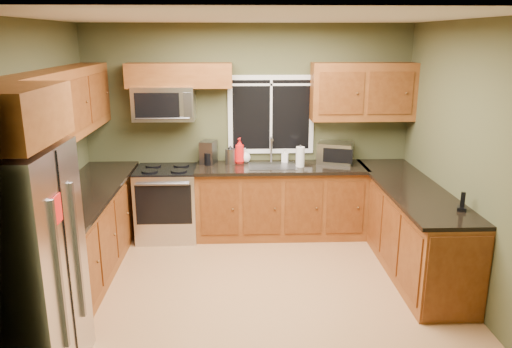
{
  "coord_description": "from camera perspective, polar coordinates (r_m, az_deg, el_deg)",
  "views": [
    {
      "loc": [
        -0.14,
        -4.66,
        2.54
      ],
      "look_at": [
        0.05,
        0.35,
        1.15
      ],
      "focal_mm": 35.0,
      "sensor_mm": 36.0,
      "label": 1
    }
  ],
  "objects": [
    {
      "name": "floor",
      "position": [
        5.3,
        -0.41,
        -13.1
      ],
      "size": [
        4.2,
        4.2,
        0.0
      ],
      "primitive_type": "plane",
      "color": "#A87749",
      "rests_on": "ground"
    },
    {
      "name": "ceiling",
      "position": [
        4.66,
        -0.47,
        17.48
      ],
      "size": [
        4.2,
        4.2,
        0.0
      ],
      "primitive_type": "plane",
      "rotation": [
        3.14,
        0.0,
        0.0
      ],
      "color": "white",
      "rests_on": "back_wall"
    },
    {
      "name": "back_wall",
      "position": [
        6.57,
        -0.92,
        5.06
      ],
      "size": [
        4.2,
        0.0,
        4.2
      ],
      "primitive_type": "plane",
      "rotation": [
        1.57,
        0.0,
        0.0
      ],
      "color": "#44472A",
      "rests_on": "ground"
    },
    {
      "name": "front_wall",
      "position": [
        3.1,
        0.58,
        -7.07
      ],
      "size": [
        4.2,
        0.0,
        4.2
      ],
      "primitive_type": "plane",
      "rotation": [
        -1.57,
        0.0,
        0.0
      ],
      "color": "#44472A",
      "rests_on": "ground"
    },
    {
      "name": "left_wall",
      "position": [
        5.19,
        -24.3,
        0.86
      ],
      "size": [
        0.0,
        3.6,
        3.6
      ],
      "primitive_type": "plane",
      "rotation": [
        1.57,
        0.0,
        1.57
      ],
      "color": "#44472A",
      "rests_on": "ground"
    },
    {
      "name": "right_wall",
      "position": [
        5.3,
        22.89,
        1.3
      ],
      "size": [
        0.0,
        3.6,
        3.6
      ],
      "primitive_type": "plane",
      "rotation": [
        1.57,
        0.0,
        -1.57
      ],
      "color": "#44472A",
      "rests_on": "ground"
    },
    {
      "name": "window",
      "position": [
        6.53,
        1.73,
        6.8
      ],
      "size": [
        1.12,
        0.03,
        1.02
      ],
      "color": "white",
      "rests_on": "back_wall"
    },
    {
      "name": "base_cabinets_left",
      "position": [
        5.78,
        -18.82,
        -6.55
      ],
      "size": [
        0.6,
        2.65,
        0.9
      ],
      "primitive_type": "cube",
      "color": "brown",
      "rests_on": "ground"
    },
    {
      "name": "countertop_left",
      "position": [
        5.62,
        -18.99,
        -2.11
      ],
      "size": [
        0.65,
        2.65,
        0.04
      ],
      "primitive_type": "cube",
      "color": "black",
      "rests_on": "base_cabinets_left"
    },
    {
      "name": "base_cabinets_back",
      "position": [
        6.52,
        2.83,
        -3.2
      ],
      "size": [
        2.17,
        0.6,
        0.9
      ],
      "primitive_type": "cube",
      "color": "brown",
      "rests_on": "ground"
    },
    {
      "name": "countertop_back",
      "position": [
        6.37,
        2.9,
        0.74
      ],
      "size": [
        2.17,
        0.65,
        0.04
      ],
      "primitive_type": "cube",
      "color": "black",
      "rests_on": "base_cabinets_back"
    },
    {
      "name": "base_cabinets_peninsula",
      "position": [
        5.93,
        17.18,
        -5.86
      ],
      "size": [
        0.6,
        2.52,
        0.9
      ],
      "color": "brown",
      "rests_on": "ground"
    },
    {
      "name": "countertop_peninsula",
      "position": [
        5.78,
        17.28,
        -1.5
      ],
      "size": [
        0.65,
        2.5,
        0.04
      ],
      "primitive_type": "cube",
      "color": "black",
      "rests_on": "base_cabinets_peninsula"
    },
    {
      "name": "upper_cabinets_left",
      "position": [
        5.48,
        -21.46,
        7.32
      ],
      "size": [
        0.33,
        2.65,
        0.72
      ],
      "primitive_type": "cube",
      "color": "brown",
      "rests_on": "left_wall"
    },
    {
      "name": "upper_cabinets_back_left",
      "position": [
        6.35,
        -8.75,
        11.08
      ],
      "size": [
        1.3,
        0.33,
        0.3
      ],
      "primitive_type": "cube",
      "color": "brown",
      "rests_on": "back_wall"
    },
    {
      "name": "upper_cabinets_back_right",
      "position": [
        6.52,
        12.1,
        9.18
      ],
      "size": [
        1.3,
        0.33,
        0.72
      ],
      "primitive_type": "cube",
      "color": "brown",
      "rests_on": "back_wall"
    },
    {
      "name": "refrigerator",
      "position": [
        4.06,
        -25.54,
        -9.9
      ],
      "size": [
        0.74,
        0.9,
        1.8
      ],
      "color": "#B7B7BC",
      "rests_on": "ground"
    },
    {
      "name": "range",
      "position": [
        6.53,
        -10.08,
        -3.24
      ],
      "size": [
        0.76,
        0.69,
        0.94
      ],
      "color": "#B7B7BC",
      "rests_on": "ground"
    },
    {
      "name": "microwave",
      "position": [
        6.38,
        -10.46,
        7.95
      ],
      "size": [
        0.76,
        0.41,
        0.42
      ],
      "color": "#B7B7BC",
      "rests_on": "back_wall"
    },
    {
      "name": "sink",
      "position": [
        6.37,
        1.86,
        1.05
      ],
      "size": [
        0.6,
        0.42,
        0.36
      ],
      "color": "slate",
      "rests_on": "countertop_back"
    },
    {
      "name": "toaster_oven",
      "position": [
        6.56,
        9.04,
        2.41
      ],
      "size": [
        0.52,
        0.46,
        0.27
      ],
      "color": "#B7B7BC",
      "rests_on": "countertop_back"
    },
    {
      "name": "coffee_maker",
      "position": [
        6.47,
        -5.45,
        2.39
      ],
      "size": [
        0.23,
        0.28,
        0.3
      ],
      "color": "slate",
      "rests_on": "countertop_back"
    },
    {
      "name": "kettle",
      "position": [
        6.45,
        -2.94,
        2.14
      ],
      "size": [
        0.17,
        0.17,
        0.24
      ],
      "color": "#B7B7BC",
      "rests_on": "countertop_back"
    },
    {
      "name": "paper_towel_roll",
      "position": [
        6.32,
        5.07,
        1.97
      ],
      "size": [
        0.13,
        0.13,
        0.28
      ],
      "color": "white",
      "rests_on": "countertop_back"
    },
    {
      "name": "soap_bottle_a",
      "position": [
        6.47,
        -1.88,
        2.7
      ],
      "size": [
        0.16,
        0.16,
        0.33
      ],
      "primitive_type": "imported",
      "rotation": [
        0.0,
        0.0,
        -0.34
      ],
      "color": "red",
      "rests_on": "countertop_back"
    },
    {
      "name": "soap_bottle_b",
      "position": [
        6.54,
        3.33,
        2.12
      ],
      "size": [
        0.1,
        0.1,
        0.18
      ],
      "primitive_type": "imported",
      "rotation": [
        0.0,
        0.0,
        -0.25
      ],
      "color": "white",
      "rests_on": "countertop_back"
    },
    {
      "name": "soap_bottle_c",
      "position": [
        6.53,
        -1.27,
        2.17
      ],
      "size": [
        0.18,
        0.18,
        0.19
      ],
      "primitive_type": "imported",
      "rotation": [
        0.0,
        0.0,
        0.26
      ],
      "color": "white",
      "rests_on": "countertop_back"
    },
    {
      "name": "cordless_phone",
      "position": [
        5.11,
        22.5,
        -3.31
      ],
      "size": [
        0.11,
        0.11,
        0.18
      ],
      "color": "black",
      "rests_on": "countertop_peninsula"
    }
  ]
}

